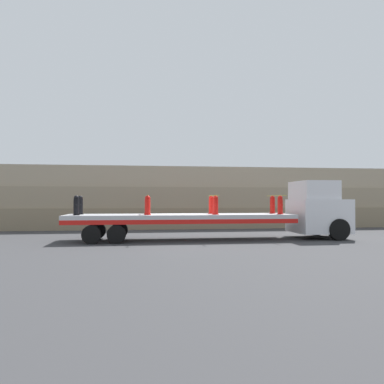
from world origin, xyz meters
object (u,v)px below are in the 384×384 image
(fire_hydrant_black_far_0, at_px, (80,205))
(fire_hydrant_red_near_1, at_px, (148,205))
(fire_hydrant_red_far_3, at_px, (272,205))
(fire_hydrant_red_far_1, at_px, (147,205))
(fire_hydrant_red_near_3, at_px, (280,205))
(truck_cab, at_px, (319,210))
(fire_hydrant_red_far_2, at_px, (211,205))
(fire_hydrant_black_near_0, at_px, (76,206))
(flatbed_trailer, at_px, (171,219))
(fire_hydrant_red_near_2, at_px, (216,205))

(fire_hydrant_black_far_0, distance_m, fire_hydrant_red_near_1, 3.33)
(fire_hydrant_red_far_3, bearing_deg, fire_hydrant_black_far_0, 180.00)
(fire_hydrant_red_far_1, height_order, fire_hydrant_red_near_3, same)
(truck_cab, bearing_deg, fire_hydrant_black_far_0, 177.39)
(fire_hydrant_red_near_3, relative_size, fire_hydrant_red_far_3, 1.00)
(fire_hydrant_red_near_1, xyz_separation_m, fire_hydrant_red_far_2, (3.15, 1.06, 0.00))
(fire_hydrant_black_near_0, distance_m, fire_hydrant_red_far_3, 9.52)
(truck_cab, xyz_separation_m, flatbed_trailer, (-7.43, 0.00, -0.39))
(truck_cab, relative_size, flatbed_trailer, 0.27)
(fire_hydrant_black_far_0, bearing_deg, truck_cab, -2.61)
(flatbed_trailer, relative_size, fire_hydrant_red_far_1, 11.99)
(flatbed_trailer, distance_m, fire_hydrant_red_near_2, 2.20)
(truck_cab, relative_size, fire_hydrant_black_far_0, 3.19)
(fire_hydrant_black_near_0, height_order, fire_hydrant_black_far_0, same)
(fire_hydrant_black_near_0, xyz_separation_m, fire_hydrant_black_far_0, (0.00, 1.06, 0.00))
(fire_hydrant_red_near_1, bearing_deg, fire_hydrant_red_far_1, 90.00)
(truck_cab, height_order, fire_hydrant_red_far_1, truck_cab)
(fire_hydrant_black_far_0, distance_m, fire_hydrant_red_near_3, 9.52)
(truck_cab, relative_size, fire_hydrant_red_far_1, 3.19)
(truck_cab, bearing_deg, fire_hydrant_red_near_1, -176.43)
(fire_hydrant_red_near_2, distance_m, fire_hydrant_red_far_2, 1.06)
(fire_hydrant_red_far_2, bearing_deg, fire_hydrant_red_near_3, -18.66)
(fire_hydrant_black_near_0, distance_m, fire_hydrant_red_near_3, 9.46)
(fire_hydrant_black_near_0, distance_m, fire_hydrant_red_far_1, 3.33)
(fire_hydrant_red_far_3, bearing_deg, fire_hydrant_black_near_0, -173.58)
(fire_hydrant_red_far_1, bearing_deg, truck_cab, -3.57)
(truck_cab, xyz_separation_m, fire_hydrant_red_far_1, (-8.54, 0.53, 0.25))
(flatbed_trailer, height_order, fire_hydrant_red_near_3, fire_hydrant_red_near_3)
(fire_hydrant_red_near_2, xyz_separation_m, fire_hydrant_red_far_2, (0.00, 1.06, 0.00))
(fire_hydrant_black_near_0, bearing_deg, fire_hydrant_red_far_3, 6.42)
(fire_hydrant_black_near_0, xyz_separation_m, fire_hydrant_red_far_2, (6.31, 1.06, 0.00))
(flatbed_trailer, relative_size, fire_hydrant_red_far_2, 11.99)
(fire_hydrant_red_near_1, height_order, fire_hydrant_red_near_2, same)
(fire_hydrant_black_near_0, height_order, fire_hydrant_red_far_2, same)
(fire_hydrant_black_far_0, distance_m, fire_hydrant_red_far_1, 3.15)
(fire_hydrant_red_near_2, bearing_deg, fire_hydrant_red_near_1, 180.00)
(flatbed_trailer, relative_size, fire_hydrant_red_far_3, 11.99)
(fire_hydrant_red_far_1, bearing_deg, fire_hydrant_red_near_2, -18.66)
(fire_hydrant_black_far_0, bearing_deg, fire_hydrant_black_near_0, -90.00)
(fire_hydrant_red_near_3, bearing_deg, fire_hydrant_red_far_2, 161.34)
(fire_hydrant_red_near_2, relative_size, fire_hydrant_red_far_2, 1.00)
(flatbed_trailer, distance_m, fire_hydrant_black_far_0, 4.35)
(fire_hydrant_black_far_0, height_order, fire_hydrant_red_far_2, same)
(fire_hydrant_red_far_2, bearing_deg, truck_cab, -5.64)
(fire_hydrant_red_near_2, bearing_deg, flatbed_trailer, 165.36)
(fire_hydrant_black_far_0, relative_size, fire_hydrant_red_far_1, 1.00)
(fire_hydrant_black_far_0, height_order, fire_hydrant_red_far_1, same)
(fire_hydrant_red_near_2, bearing_deg, fire_hydrant_red_far_2, 90.00)
(fire_hydrant_red_near_2, height_order, fire_hydrant_red_far_2, same)
(fire_hydrant_red_far_2, bearing_deg, fire_hydrant_black_near_0, -170.42)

